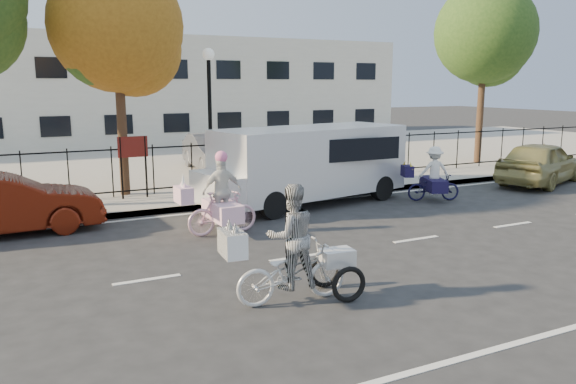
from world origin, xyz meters
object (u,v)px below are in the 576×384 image
lamppost (209,95)px  bull_bike (433,179)px  gold_sedan (540,163)px  lot_car_c (212,152)px  white_van (307,162)px  lot_car_d (287,148)px  zebra_trike (292,257)px  red_sedan (1,205)px  unicorn_bike (221,204)px

lamppost → bull_bike: (5.68, -3.59, -2.46)m
gold_sedan → lot_car_c: 11.89m
white_van → lot_car_d: 6.96m
lamppost → zebra_trike: 9.28m
bull_bike → white_van: size_ratio=0.27×
lamppost → zebra_trike: lamppost is taller
red_sedan → gold_sedan: gold_sedan is taller
zebra_trike → bull_bike: 8.99m
white_van → lot_car_c: bearing=85.6°
zebra_trike → red_sedan: bearing=37.2°
lamppost → gold_sedan: size_ratio=0.98×
zebra_trike → white_van: 7.54m
zebra_trike → unicorn_bike: bearing=-0.2°
white_van → lot_car_c: 6.49m
lamppost → white_van: lamppost is taller
unicorn_bike → lot_car_d: (5.92, 8.60, 0.15)m
bull_bike → white_van: white_van is taller
gold_sedan → lot_car_d: lot_car_d is taller
white_van → lot_car_d: (2.54, 6.47, -0.35)m
gold_sedan → lot_car_d: (-6.27, 7.17, 0.12)m
zebra_trike → lot_car_c: (3.06, 12.97, 0.11)m
zebra_trike → lot_car_c: zebra_trike is taller
unicorn_bike → white_van: (3.38, 2.13, 0.50)m
bull_bike → gold_sedan: bearing=-62.1°
white_van → lot_car_c: size_ratio=1.53×
zebra_trike → lot_car_c: bearing=-8.6°
bull_bike → lamppost: bearing=79.2°
unicorn_bike → white_van: white_van is taller
zebra_trike → unicorn_bike: size_ratio=1.15×
lamppost → red_sedan: size_ratio=0.99×
unicorn_bike → red_sedan: size_ratio=0.45×
zebra_trike → red_sedan: zebra_trike is taller
white_van → gold_sedan: bearing=-15.1°
lamppost → lot_car_c: (1.43, 4.15, -2.26)m
red_sedan → lot_car_c: lot_car_c is taller
bull_bike → red_sedan: size_ratio=0.41×
lamppost → gold_sedan: lamppost is taller
white_van → lot_car_c: white_van is taller
unicorn_bike → lot_car_d: size_ratio=0.46×
bull_bike → red_sedan: bull_bike is taller
zebra_trike → gold_sedan: 13.85m
lot_car_c → lot_car_d: (3.23, 0.03, 0.02)m
white_van → red_sedan: size_ratio=1.50×
red_sedan → lot_car_c: 9.68m
white_van → gold_sedan: size_ratio=1.48×
lamppost → white_van: (2.12, -2.30, -1.89)m
gold_sedan → lot_car_c: (-9.50, 7.15, 0.10)m
bull_bike → gold_sedan: (5.25, 0.59, 0.10)m
lot_car_c → zebra_trike: bearing=-99.2°
unicorn_bike → gold_sedan: 12.27m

